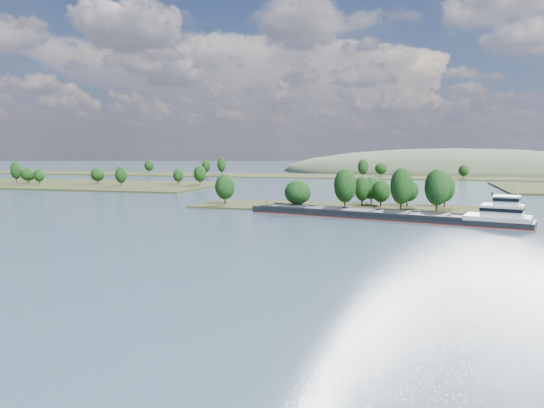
% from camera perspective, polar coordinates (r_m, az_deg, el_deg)
% --- Properties ---
extents(ground, '(1800.00, 1800.00, 0.00)m').
position_cam_1_polar(ground, '(131.32, 2.41, -3.13)').
color(ground, '#314556').
rests_on(ground, ground).
extents(tree_island, '(100.00, 34.34, 15.38)m').
position_cam_1_polar(tree_island, '(186.84, 8.66, 0.83)').
color(tree_island, '#293015').
rests_on(tree_island, ground).
extents(back_shoreline, '(900.00, 60.00, 15.13)m').
position_cam_1_polar(back_shoreline, '(407.07, 12.50, 2.91)').
color(back_shoreline, '#293015').
rests_on(back_shoreline, ground).
extents(hill_west, '(320.00, 160.00, 44.00)m').
position_cam_1_polar(hill_west, '(507.64, 19.06, 3.20)').
color(hill_west, '#46543A').
rests_on(hill_west, ground).
extents(cargo_barge, '(84.21, 30.10, 11.40)m').
position_cam_1_polar(cargo_barge, '(160.53, 13.61, -1.14)').
color(cargo_barge, black).
rests_on(cargo_barge, ground).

